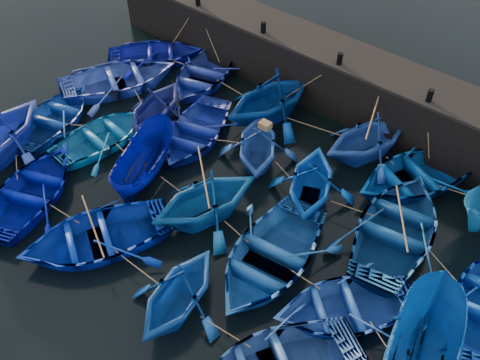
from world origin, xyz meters
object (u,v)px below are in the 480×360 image
Objects in this scene: boat_13 at (54,117)px; wooden_crate at (265,125)px; boat_0 at (156,54)px; boat_8 at (194,131)px.

wooden_crate is at bearing -173.51° from boat_13.
wooden_crate reaches higher than boat_0.
boat_8 reaches higher than boat_0.
wooden_crate is (8.85, -2.53, 1.62)m from boat_0.
boat_13 is (-5.30, -3.20, -0.01)m from boat_8.
boat_0 is 10.54× the size of wooden_crate.
boat_13 is 9.46m from wooden_crate.
boat_8 is at bearing -166.00° from boat_0.
boat_13 is at bearing 136.36° from boat_0.
boat_13 reaches higher than boat_0.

